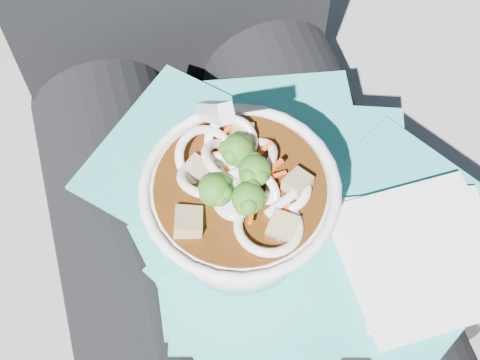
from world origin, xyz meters
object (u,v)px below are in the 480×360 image
object	(u,v)px
person_body	(216,173)
lap	(241,260)
plastic_bag	(278,223)
stone_ledge	(213,251)
udon_bowl	(240,205)

from	to	relation	value
person_body	lap	bearing A→B (deg)	-90.00
lap	plastic_bag	xyz separation A→B (m)	(0.03, -0.01, 0.09)
stone_ledge	lap	world-z (taller)	lap
lap	person_body	distance (m)	0.10
person_body	udon_bowl	distance (m)	0.17
person_body	udon_bowl	bearing A→B (deg)	-93.27
stone_ledge	person_body	distance (m)	0.33
stone_ledge	lap	distance (m)	0.34
lap	udon_bowl	xyz separation A→B (m)	(-0.01, -0.02, 0.15)
stone_ledge	plastic_bag	distance (m)	0.43
plastic_bag	udon_bowl	distance (m)	0.07
plastic_bag	lap	bearing A→B (deg)	160.56
plastic_bag	person_body	bearing A→B (deg)	106.60
stone_ledge	person_body	world-z (taller)	person_body
lap	plastic_bag	size ratio (longest dim) A/B	1.19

